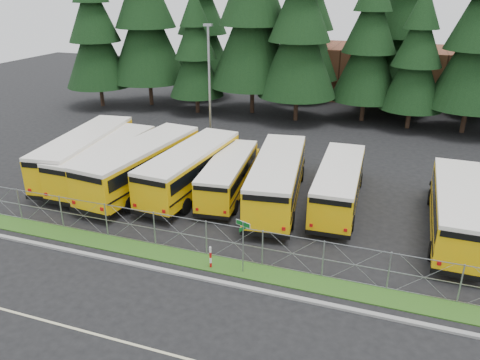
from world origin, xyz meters
name	(u,v)px	position (x,y,z in m)	size (l,w,h in m)	color
ground	(232,249)	(0.00, 0.00, 0.00)	(120.00, 120.00, 0.00)	black
curb	(209,280)	(0.00, -3.10, 0.06)	(50.00, 0.25, 0.12)	gray
grass_verge	(220,265)	(0.00, -1.70, 0.03)	(50.00, 1.40, 0.06)	#254A15
road_lane_line	(160,352)	(0.00, -8.00, 0.01)	(50.00, 0.12, 0.01)	beige
chainlink_fence	(225,241)	(0.00, -1.00, 1.00)	(44.00, 0.10, 2.00)	gray
brick_building	(392,73)	(6.00, 40.00, 3.00)	(22.00, 10.00, 6.00)	brown
bus_0	(89,154)	(-13.40, 6.38, 1.60)	(2.88, 12.22, 3.20)	#F1AF07
bus_1	(109,161)	(-11.38, 5.86, 1.49)	(2.68, 11.34, 2.97)	#F1AF07
bus_2	(145,166)	(-8.30, 5.64, 1.62)	(2.92, 12.36, 3.24)	#F1AF07
bus_3	(194,169)	(-5.04, 6.33, 1.52)	(2.74, 11.62, 3.05)	#F1AF07
bus_4	(230,176)	(-2.57, 6.66, 1.28)	(2.31, 9.80, 2.57)	#F1AF07
bus_5	(278,180)	(0.78, 6.41, 1.55)	(2.79, 11.82, 3.10)	#F1AF07
bus_6	(339,185)	(4.53, 7.16, 1.40)	(2.52, 10.69, 2.80)	#F1AF07
bus_east	(457,211)	(11.22, 5.58, 1.48)	(2.66, 11.26, 2.95)	#F1AF07
street_sign	(243,236)	(1.29, -1.88, 2.03)	(0.80, 0.53, 2.81)	gray
striped_bollard	(211,257)	(-0.35, -2.05, 0.60)	(0.11, 0.11, 1.20)	#B20C0C
light_standard	(209,84)	(-7.41, 15.00, 5.50)	(0.70, 0.35, 10.14)	gray
conifer_0	(95,34)	(-24.84, 24.52, 7.92)	(7.16, 7.16, 15.84)	black
conifer_1	(145,19)	(-19.86, 26.97, 9.48)	(8.58, 8.58, 18.97)	black
conifer_2	(196,52)	(-13.36, 25.50, 6.37)	(5.76, 5.76, 12.75)	black
conifer_3	(253,15)	(-7.71, 27.35, 10.07)	(9.11, 9.11, 20.15)	black
conifer_4	(299,32)	(-2.56, 25.94, 8.69)	(7.86, 7.86, 17.38)	black
conifer_5	(369,45)	(3.91, 28.07, 7.54)	(6.82, 6.82, 15.07)	black
conifer_6	(417,59)	(8.39, 26.79, 6.57)	(5.94, 5.94, 13.14)	black
conifer_7	(479,40)	(13.31, 26.94, 8.41)	(7.61, 7.61, 16.82)	black
conifer_10	(202,27)	(-15.63, 32.53, 8.33)	(7.54, 7.54, 16.67)	black
conifer_11	(306,22)	(-3.84, 35.27, 8.99)	(8.13, 8.13, 17.99)	black
conifer_12	(403,28)	(6.74, 32.17, 8.82)	(7.97, 7.97, 17.63)	black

